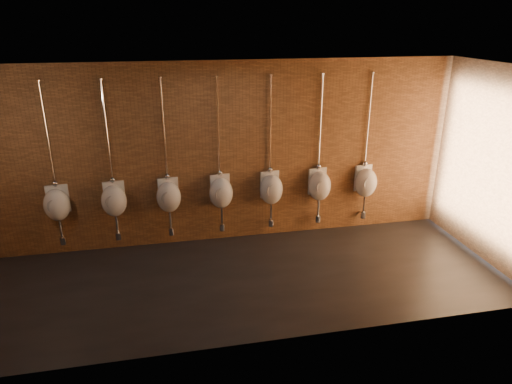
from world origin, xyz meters
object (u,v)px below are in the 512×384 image
urinal_0 (57,204)px  urinal_6 (366,182)px  urinal_1 (114,200)px  urinal_5 (319,185)px  urinal_2 (169,196)px  urinal_3 (221,192)px  urinal_4 (271,189)px

urinal_0 → urinal_6: size_ratio=1.00×
urinal_1 → urinal_5: bearing=0.0°
urinal_2 → urinal_6: bearing=0.0°
urinal_3 → urinal_6: (2.72, 0.00, 0.00)m
urinal_0 → urinal_3: same height
urinal_0 → urinal_6: 5.45m
urinal_5 → urinal_6: same height
urinal_1 → urinal_3: size_ratio=1.00×
urinal_1 → urinal_6: (4.54, 0.00, 0.00)m
urinal_2 → urinal_4: bearing=0.0°
urinal_0 → urinal_1: size_ratio=1.00×
urinal_1 → urinal_6: 4.54m
urinal_4 → urinal_5: (0.91, 0.00, 0.00)m
urinal_6 → urinal_2: bearing=180.0°
urinal_0 → urinal_5: size_ratio=1.00×
urinal_5 → urinal_0: bearing=180.0°
urinal_3 → urinal_5: (1.82, 0.00, 0.00)m
urinal_0 → urinal_5: (4.54, 0.00, 0.00)m
urinal_4 → urinal_1: bearing=180.0°
urinal_2 → urinal_3: size_ratio=1.00×
urinal_2 → urinal_5: same height
urinal_4 → urinal_0: bearing=180.0°
urinal_0 → urinal_2: same height
urinal_1 → urinal_2: (0.91, 0.00, 0.00)m
urinal_2 → urinal_3: bearing=0.0°
urinal_0 → urinal_4: bearing=0.0°
urinal_2 → urinal_5: 2.72m
urinal_4 → urinal_6: (1.82, 0.00, 0.00)m
urinal_3 → urinal_5: same height
urinal_4 → urinal_5: same height
urinal_3 → urinal_5: 1.82m
urinal_0 → urinal_3: 2.72m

